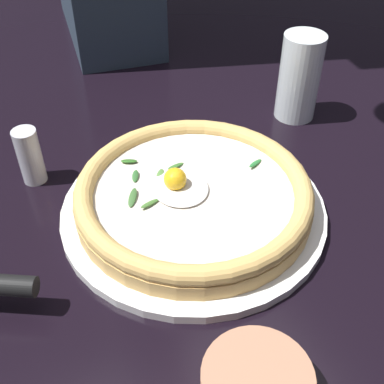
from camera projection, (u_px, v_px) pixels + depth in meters
ground_plane at (215, 213)px, 0.65m from camera, size 2.40×2.40×0.03m
pizza_plate at (192, 207)px, 0.63m from camera, size 0.33×0.33×0.01m
pizza at (192, 192)px, 0.61m from camera, size 0.29×0.29×0.05m
drinking_glass at (298, 83)px, 0.76m from camera, size 0.06×0.06×0.13m
pepper_shaker at (30, 156)px, 0.65m from camera, size 0.03×0.03×0.08m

